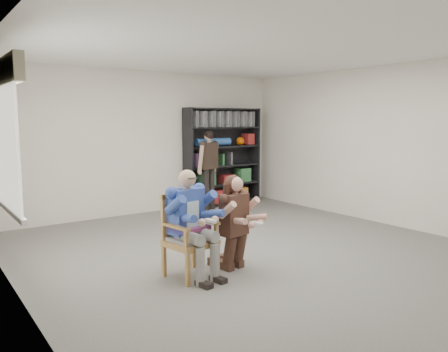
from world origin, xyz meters
TOP-DOWN VIEW (x-y plane):
  - room_shell at (0.00, 0.00)m, footprint 6.00×7.00m
  - floor at (0.00, 0.00)m, footprint 6.00×7.00m
  - window_left at (-2.95, 1.00)m, footprint 0.16×2.00m
  - armchair at (-1.22, -0.14)m, footprint 0.65×0.64m
  - seated_man at (-1.22, -0.14)m, footprint 0.67×0.85m
  - kneeling_woman at (-0.64, -0.26)m, footprint 0.61×0.86m
  - bookshelf at (1.70, 3.28)m, footprint 1.80×0.38m
  - standing_man at (1.14, 2.99)m, footprint 0.56×0.40m

SIDE VIEW (x-z plane):
  - floor at x=0.00m, z-range -0.01..0.01m
  - armchair at x=-1.22m, z-range 0.00..0.99m
  - kneeling_woman at x=-0.64m, z-range 0.00..1.18m
  - seated_man at x=-1.22m, z-range 0.00..1.29m
  - standing_man at x=1.14m, z-range 0.00..1.64m
  - bookshelf at x=1.70m, z-range 0.00..2.10m
  - room_shell at x=0.00m, z-range 0.00..2.80m
  - window_left at x=-2.95m, z-range 0.76..2.50m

